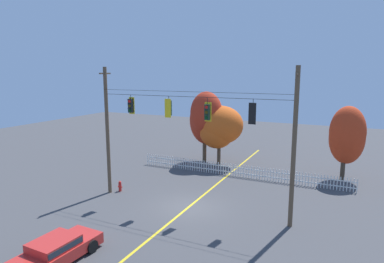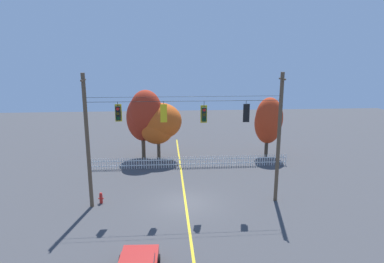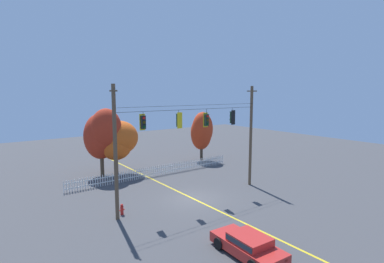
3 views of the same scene
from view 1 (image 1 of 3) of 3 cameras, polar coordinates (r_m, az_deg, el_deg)
name	(u,v)px [view 1 (image 1 of 3)]	position (r m, az deg, el deg)	size (l,w,h in m)	color
ground	(189,207)	(22.46, -0.53, -12.63)	(80.00, 80.00, 0.00)	#424244
lane_centerline_stripe	(189,207)	(22.45, -0.53, -12.62)	(0.16, 36.00, 0.01)	gold
signal_support_span	(189,138)	(21.12, -0.56, -1.03)	(13.05, 1.10, 9.00)	brown
traffic_signal_eastbound_side	(131,106)	(23.07, -10.30, 4.32)	(0.43, 0.38, 1.30)	black
traffic_signal_westbound_side	(169,108)	(21.49, -3.95, 3.98)	(0.43, 0.38, 1.35)	black
traffic_signal_northbound_primary	(207,112)	(20.36, 2.60, 3.31)	(0.43, 0.38, 1.47)	black
traffic_signal_northbound_secondary	(253,113)	(19.43, 10.23, 3.05)	(0.43, 0.38, 1.43)	black
white_picket_fence	(238,171)	(28.62, 7.85, -6.56)	(17.95, 0.06, 1.06)	silver
autumn_maple_near_fence	(206,119)	(32.21, 2.45, 2.18)	(3.52, 3.60, 6.88)	brown
autumn_maple_mid	(219,126)	(31.71, 4.56, 0.95)	(4.21, 3.44, 5.66)	brown
autumn_oak_far_east	(347,135)	(29.42, 24.73, -0.61)	(2.73, 2.57, 6.05)	#473828
parked_car	(56,249)	(17.57, -21.93, -17.99)	(2.10, 4.26, 1.15)	red
fire_hydrant	(120,186)	(25.64, -12.06, -9.02)	(0.38, 0.22, 0.78)	red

